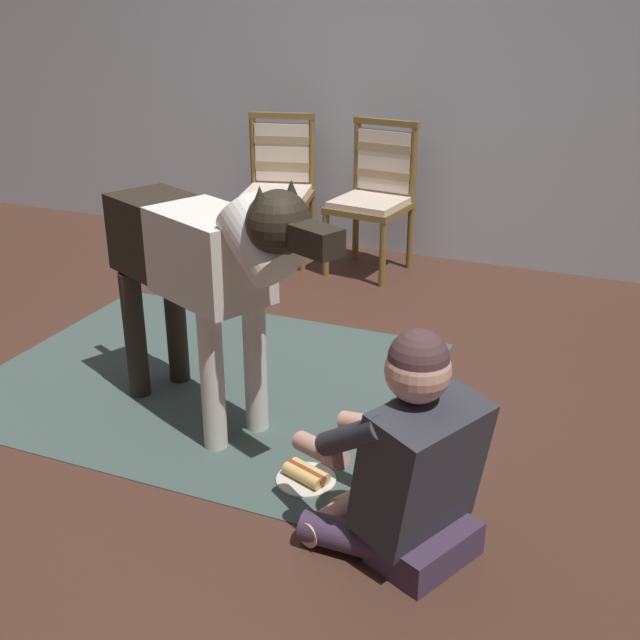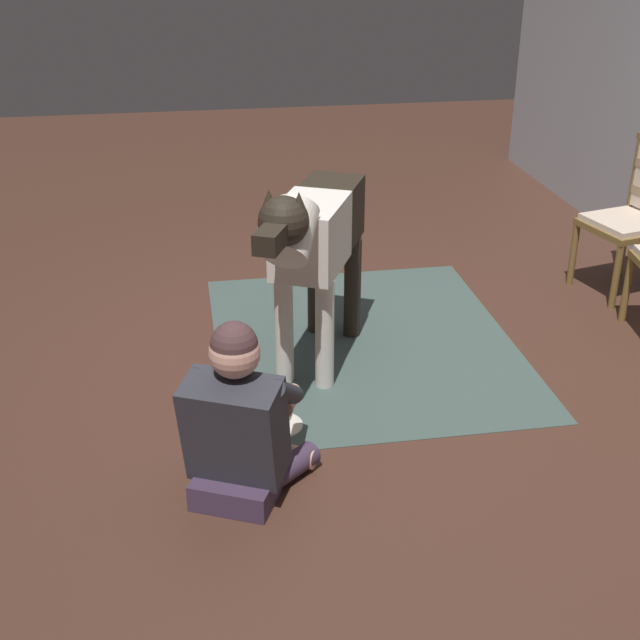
% 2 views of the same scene
% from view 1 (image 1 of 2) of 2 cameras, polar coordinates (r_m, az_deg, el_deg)
% --- Properties ---
extents(ground_plane, '(13.11, 13.11, 0.00)m').
position_cam_1_polar(ground_plane, '(3.65, -7.88, -6.04)').
color(ground_plane, '#462A20').
extents(back_wall, '(7.58, 0.10, 2.60)m').
position_cam_1_polar(back_wall, '(5.51, 5.13, 18.22)').
color(back_wall, '#AEB4BF').
rests_on(back_wall, ground).
extents(area_rug, '(2.06, 1.71, 0.01)m').
position_cam_1_polar(area_rug, '(3.87, -8.42, -4.23)').
color(area_rug, '#3F504B').
rests_on(area_rug, ground).
extents(dining_chair_left_of_pair, '(0.56, 0.56, 0.98)m').
position_cam_1_polar(dining_chair_left_of_pair, '(5.46, -2.99, 10.17)').
color(dining_chair_left_of_pair, brown).
rests_on(dining_chair_left_of_pair, ground).
extents(dining_chair_right_of_pair, '(0.52, 0.52, 0.98)m').
position_cam_1_polar(dining_chair_right_of_pair, '(5.20, 4.10, 9.49)').
color(dining_chair_right_of_pair, brown).
rests_on(dining_chair_right_of_pair, ground).
extents(person_sitting_on_floor, '(0.71, 0.62, 0.81)m').
position_cam_1_polar(person_sitting_on_floor, '(2.61, 6.48, -10.38)').
color(person_sitting_on_floor, '#402E47').
rests_on(person_sitting_on_floor, ground).
extents(large_dog, '(1.37, 0.73, 1.15)m').
position_cam_1_polar(large_dog, '(3.21, -8.58, 4.31)').
color(large_dog, silver).
rests_on(large_dog, ground).
extents(hot_dog_on_plate, '(0.23, 0.23, 0.06)m').
position_cam_1_polar(hot_dog_on_plate, '(3.08, -1.03, -11.31)').
color(hot_dog_on_plate, silver).
rests_on(hot_dog_on_plate, ground).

